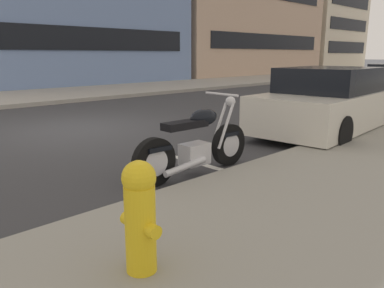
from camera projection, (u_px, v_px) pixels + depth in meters
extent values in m
plane|color=#333335|center=(77.00, 129.00, 8.65)|extent=(260.00, 260.00, 0.00)
cube|color=gray|center=(210.00, 83.00, 21.71)|extent=(120.00, 5.00, 0.14)
cube|color=silver|center=(202.00, 164.00, 5.90)|extent=(0.12, 2.20, 0.01)
cylinder|color=black|center=(229.00, 145.00, 5.81)|extent=(0.64, 0.13, 0.64)
cylinder|color=silver|center=(229.00, 145.00, 5.81)|extent=(0.35, 0.13, 0.35)
cylinder|color=black|center=(154.00, 162.00, 4.86)|extent=(0.64, 0.13, 0.64)
cylinder|color=silver|center=(154.00, 162.00, 4.86)|extent=(0.35, 0.13, 0.35)
cube|color=silver|center=(195.00, 154.00, 5.34)|extent=(0.41, 0.27, 0.30)
cube|color=black|center=(185.00, 125.00, 5.12)|extent=(0.69, 0.24, 0.10)
ellipsoid|color=black|center=(204.00, 117.00, 5.35)|extent=(0.49, 0.25, 0.24)
cube|color=black|center=(157.00, 148.00, 4.86)|extent=(0.36, 0.19, 0.06)
cube|color=black|center=(228.00, 134.00, 5.76)|extent=(0.32, 0.17, 0.06)
cylinder|color=silver|center=(219.00, 125.00, 5.69)|extent=(0.34, 0.05, 0.65)
cylinder|color=silver|center=(226.00, 126.00, 5.59)|extent=(0.34, 0.05, 0.65)
cylinder|color=silver|center=(221.00, 94.00, 5.51)|extent=(0.05, 0.62, 0.04)
sphere|color=silver|center=(230.00, 101.00, 5.67)|extent=(0.15, 0.15, 0.15)
cylinder|color=silver|center=(185.00, 167.00, 5.06)|extent=(0.71, 0.11, 0.16)
cube|color=beige|center=(331.00, 108.00, 8.23)|extent=(4.50, 2.00, 0.74)
cube|color=black|center=(330.00, 80.00, 7.95)|extent=(2.22, 1.72, 0.50)
cylinder|color=black|center=(324.00, 108.00, 9.84)|extent=(0.63, 0.26, 0.62)
cylinder|color=black|center=(264.00, 122.00, 7.75)|extent=(0.63, 0.26, 0.62)
cylinder|color=black|center=(341.00, 133.00, 6.72)|extent=(0.63, 0.26, 0.62)
cylinder|color=black|center=(361.00, 98.00, 12.09)|extent=(0.62, 0.22, 0.62)
cylinder|color=gold|center=(141.00, 229.00, 2.68)|extent=(0.22, 0.22, 0.64)
sphere|color=gold|center=(139.00, 178.00, 2.60)|extent=(0.24, 0.24, 0.24)
cylinder|color=gold|center=(129.00, 219.00, 2.77)|extent=(0.10, 0.08, 0.10)
cylinder|color=gold|center=(153.00, 231.00, 2.58)|extent=(0.10, 0.08, 0.10)
cube|color=black|center=(103.00, 39.00, 19.04)|extent=(10.40, 0.06, 1.10)
cube|color=tan|center=(227.00, 1.00, 31.23)|extent=(15.80, 8.79, 11.77)
cube|color=black|center=(270.00, 42.00, 28.91)|extent=(13.27, 0.06, 1.10)
cube|color=beige|center=(305.00, 20.00, 40.83)|extent=(9.47, 9.74, 10.60)
cube|color=black|center=(347.00, 47.00, 38.10)|extent=(7.95, 0.06, 1.10)
cube|color=black|center=(349.00, 25.00, 37.60)|extent=(7.95, 0.06, 1.10)
cube|color=black|center=(352.00, 1.00, 37.10)|extent=(7.95, 0.06, 1.10)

